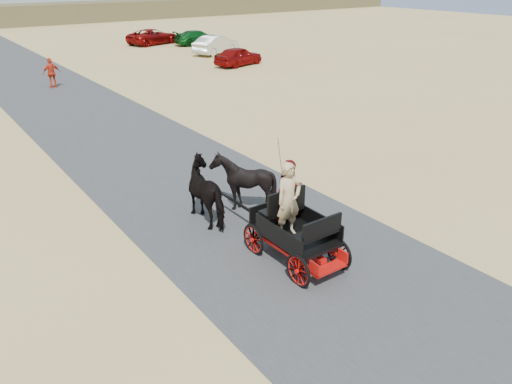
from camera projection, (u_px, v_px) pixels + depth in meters
ground at (289, 250)px, 12.40m from camera, size 140.00×140.00×0.00m
road at (289, 250)px, 12.40m from camera, size 6.00×140.00×0.01m
carriage at (295, 246)px, 11.87m from camera, size 1.30×2.40×0.72m
horse_left at (210, 192)px, 13.60m from camera, size 0.91×2.01×1.70m
horse_right at (243, 182)px, 14.19m from camera, size 1.37×1.54×1.70m
driver_man at (289, 200)px, 11.29m from camera, size 0.66×0.43×1.80m
passenger_woman at (290, 191)px, 12.00m from camera, size 0.77×0.60×1.58m
pedestrian at (52, 73)px, 29.04m from camera, size 1.04×0.49×1.73m
car_a at (238, 56)px, 35.87m from camera, size 4.21×2.54×1.34m
car_b at (216, 45)px, 40.76m from camera, size 4.76×3.23×1.48m
car_c at (199, 38)px, 45.63m from camera, size 4.68×2.40×1.30m
car_d at (153, 37)px, 46.08m from camera, size 5.43×3.54×1.39m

